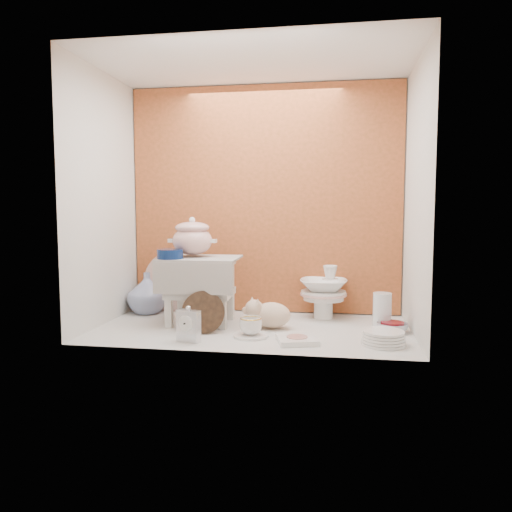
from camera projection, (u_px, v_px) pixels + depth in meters
The scene contains 17 objects.
ground at pixel (252, 328), 2.90m from camera, with size 1.80×1.80×0.00m, color silver.
niche_shell at pixel (257, 169), 2.99m from camera, with size 1.86×1.03×1.53m.
step_stool at pixel (201, 290), 3.01m from camera, with size 0.46×0.39×0.40m, color silver, non-canonical shape.
soup_tureen at pixel (192, 237), 3.02m from camera, with size 0.28×0.28×0.24m, color white, non-canonical shape.
cobalt_bowl at pixel (170, 254), 2.89m from camera, with size 0.15×0.15×0.06m, color #0A1D4C.
floral_platter at pixel (173, 281), 3.37m from camera, with size 0.41×0.06×0.41m, color white, non-canonical shape.
blue_white_vase at pixel (147, 293), 3.30m from camera, with size 0.26×0.26×0.27m, color silver.
lacquer_tray at pixel (203, 312), 2.78m from camera, with size 0.24×0.08×0.23m, color black, non-canonical shape.
mantel_clock at pixel (188, 324), 2.59m from camera, with size 0.13×0.04×0.19m, color silver.
plush_pig at pixel (272, 315), 2.88m from camera, with size 0.28×0.19×0.16m, color #D2B194.
teacup_saucer at pixel (251, 336), 2.70m from camera, with size 0.19×0.19×0.01m, color white.
gold_rim_teacup at pixel (251, 326), 2.69m from camera, with size 0.12×0.12×0.10m, color white.
lattice_dish at pixel (297, 340), 2.59m from camera, with size 0.20×0.20×0.03m, color white.
dinner_plate_stack at pixel (384, 338), 2.54m from camera, with size 0.22×0.22×0.07m, color white.
crystal_bowl at pixel (392, 328), 2.80m from camera, with size 0.17×0.17×0.05m, color silver.
clear_glass_vase at pixel (382, 311), 2.87m from camera, with size 0.11×0.11×0.21m, color silver.
porcelain_tower at pixel (324, 292), 3.15m from camera, with size 0.30×0.30×0.34m, color white, non-canonical shape.
Camera 1 is at (0.48, -2.80, 0.69)m, focal length 35.08 mm.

